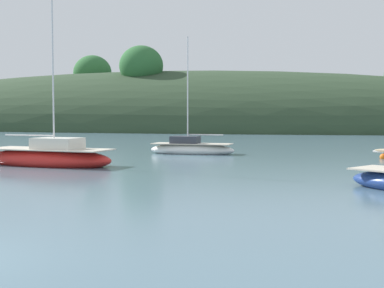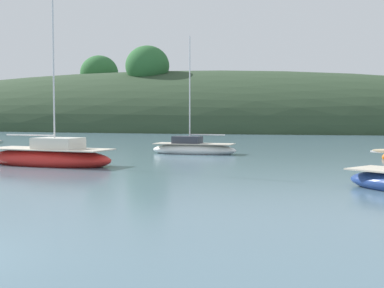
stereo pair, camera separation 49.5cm
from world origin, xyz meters
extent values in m
ellipsoid|color=#2D422B|center=(-25.00, 82.23, 0.00)|extent=(150.00, 36.00, 20.91)
ellipsoid|color=#2D6633|center=(-24.32, 75.72, 10.92)|extent=(7.47, 6.79, 6.79)
ellipsoid|color=#2D6633|center=(-38.19, 85.71, 10.77)|extent=(7.43, 6.75, 6.75)
ellipsoid|color=white|center=(-2.33, 28.36, 0.27)|extent=(6.19, 2.11, 0.99)
cube|color=beige|center=(-2.33, 28.36, 0.72)|extent=(5.70, 1.94, 0.06)
cube|color=#333842|center=(-2.83, 28.36, 0.99)|extent=(1.98, 1.37, 0.55)
cylinder|color=silver|center=(-2.64, 28.36, 4.56)|extent=(0.09, 0.09, 7.68)
cylinder|color=silver|center=(-1.34, 28.36, 1.38)|extent=(2.60, 0.07, 0.07)
ellipsoid|color=red|center=(-7.74, 17.94, 0.34)|extent=(8.04, 3.32, 1.25)
cube|color=beige|center=(-7.74, 17.94, 0.91)|extent=(7.39, 3.05, 0.06)
cube|color=silver|center=(-7.12, 17.89, 1.23)|extent=(2.65, 1.94, 0.64)
cylinder|color=silver|center=(-7.35, 17.91, 5.39)|extent=(0.09, 0.09, 8.96)
cylinder|color=silver|center=(-8.99, 18.05, 1.67)|extent=(3.29, 0.35, 0.07)
sphere|color=yellow|center=(-9.67, 25.21, 0.12)|extent=(0.44, 0.44, 0.44)
cylinder|color=black|center=(-9.67, 25.21, 0.39)|extent=(0.04, 0.04, 0.10)
camera|label=1|loc=(7.83, -8.23, 2.87)|focal=49.59mm
camera|label=2|loc=(8.31, -8.09, 2.87)|focal=49.59mm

